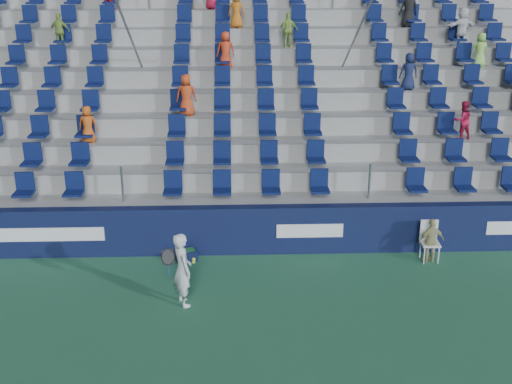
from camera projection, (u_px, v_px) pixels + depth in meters
ground at (251, 321)px, 12.73m from camera, size 70.00×70.00×0.00m
sponsor_wall at (247, 230)px, 15.48m from camera, size 24.00×0.32×1.20m
grandstand at (243, 118)px, 19.72m from camera, size 24.00×8.17×6.63m
tennis_player at (182, 269)px, 13.09m from camera, size 0.69×0.68×1.59m
line_judge_chair at (429, 238)px, 15.17m from camera, size 0.44×0.45×0.96m
line_judge at (431, 241)px, 15.03m from camera, size 0.67×0.38×1.08m
ball_bin at (186, 255)px, 15.21m from camera, size 0.56×0.46×0.27m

